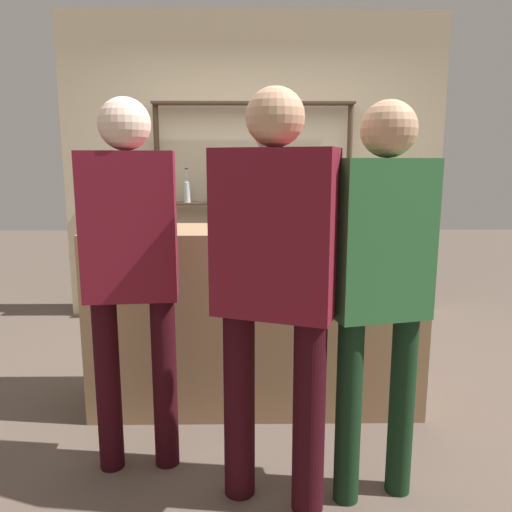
{
  "coord_description": "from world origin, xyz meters",
  "views": [
    {
      "loc": [
        -0.04,
        -2.89,
        1.47
      ],
      "look_at": [
        0.0,
        0.0,
        0.92
      ],
      "focal_mm": 35.0,
      "sensor_mm": 36.0,
      "label": 1
    }
  ],
  "objects": [
    {
      "name": "customer_center",
      "position": [
        0.06,
        -0.92,
        1.02
      ],
      "size": [
        0.53,
        0.37,
        1.75
      ],
      "rotation": [
        0.0,
        0.0,
        1.22
      ],
      "color": "black",
      "rests_on": "ground_plane"
    },
    {
      "name": "counter_bottle_0",
      "position": [
        0.09,
        0.12,
        1.23
      ],
      "size": [
        0.08,
        0.08,
        0.36
      ],
      "color": "black",
      "rests_on": "bar_counter"
    },
    {
      "name": "bar_counter",
      "position": [
        0.0,
        0.0,
        0.54
      ],
      "size": [
        1.93,
        0.56,
        1.09
      ],
      "primitive_type": "cube",
      "color": "#997551",
      "rests_on": "ground_plane"
    },
    {
      "name": "counter_bottle_1",
      "position": [
        0.56,
        -0.01,
        1.23
      ],
      "size": [
        0.09,
        0.09,
        0.37
      ],
      "color": "silver",
      "rests_on": "bar_counter"
    },
    {
      "name": "customer_right",
      "position": [
        0.51,
        -0.89,
        1.02
      ],
      "size": [
        0.42,
        0.26,
        1.71
      ],
      "rotation": [
        0.0,
        0.0,
        1.8
      ],
      "color": "black",
      "rests_on": "ground_plane"
    },
    {
      "name": "counter_bottle_3",
      "position": [
        0.72,
        0.11,
        1.21
      ],
      "size": [
        0.08,
        0.08,
        0.33
      ],
      "color": "black",
      "rests_on": "bar_counter"
    },
    {
      "name": "wine_glass",
      "position": [
        0.21,
        -0.01,
        1.19
      ],
      "size": [
        0.07,
        0.07,
        0.15
      ],
      "color": "silver",
      "rests_on": "bar_counter"
    },
    {
      "name": "server_behind_counter",
      "position": [
        0.12,
        0.81,
        1.05
      ],
      "size": [
        0.49,
        0.31,
        1.77
      ],
      "rotation": [
        0.0,
        0.0,
        -1.83
      ],
      "color": "#121C33",
      "rests_on": "ground_plane"
    },
    {
      "name": "back_shelf",
      "position": [
        0.0,
        1.7,
        1.29
      ],
      "size": [
        1.79,
        0.18,
        1.99
      ],
      "color": "#4C3828",
      "rests_on": "ground_plane"
    },
    {
      "name": "ground_plane",
      "position": [
        0.0,
        0.0,
        0.0
      ],
      "size": [
        16.0,
        16.0,
        0.0
      ],
      "primitive_type": "plane",
      "color": "brown"
    },
    {
      "name": "customer_left",
      "position": [
        -0.58,
        -0.65,
        1.04
      ],
      "size": [
        0.43,
        0.23,
        1.74
      ],
      "rotation": [
        0.0,
        0.0,
        1.66
      ],
      "color": "black",
      "rests_on": "ground_plane"
    },
    {
      "name": "counter_bottle_2",
      "position": [
        0.31,
        0.14,
        1.21
      ],
      "size": [
        0.07,
        0.07,
        0.34
      ],
      "color": "#0F1956",
      "rests_on": "bar_counter"
    },
    {
      "name": "back_wall",
      "position": [
        0.0,
        1.88,
        1.4
      ],
      "size": [
        3.53,
        0.12,
        2.8
      ],
      "primitive_type": "cube",
      "color": "beige",
      "rests_on": "ground_plane"
    }
  ]
}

